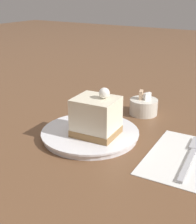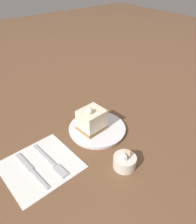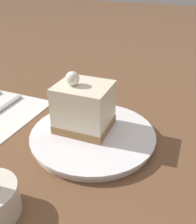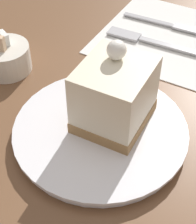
{
  "view_description": "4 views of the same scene",
  "coord_description": "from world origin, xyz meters",
  "px_view_note": "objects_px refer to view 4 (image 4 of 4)",
  "views": [
    {
      "loc": [
        0.35,
        -0.5,
        0.3
      ],
      "look_at": [
        0.03,
        0.01,
        0.06
      ],
      "focal_mm": 50.0,
      "sensor_mm": 36.0,
      "label": 1
    },
    {
      "loc": [
        0.4,
        0.49,
        0.53
      ],
      "look_at": [
        0.0,
        -0.01,
        0.07
      ],
      "focal_mm": 35.0,
      "sensor_mm": 36.0,
      "label": 2
    },
    {
      "loc": [
        -0.15,
        0.31,
        0.25
      ],
      "look_at": [
        0.01,
        0.0,
        0.05
      ],
      "focal_mm": 40.0,
      "sensor_mm": 36.0,
      "label": 3
    },
    {
      "loc": [
        -0.25,
        -0.15,
        0.34
      ],
      "look_at": [
        0.0,
        0.0,
        0.05
      ],
      "focal_mm": 60.0,
      "sensor_mm": 36.0,
      "label": 4
    }
  ],
  "objects_px": {
    "plate": "(100,131)",
    "knife": "(183,28)",
    "cake_slice": "(117,95)",
    "fork": "(150,41)",
    "sugar_bowl": "(6,58)"
  },
  "relations": [
    {
      "from": "plate",
      "to": "sugar_bowl",
      "type": "bearing_deg",
      "value": 77.79
    },
    {
      "from": "fork",
      "to": "knife",
      "type": "bearing_deg",
      "value": -30.8
    },
    {
      "from": "plate",
      "to": "fork",
      "type": "relative_size",
      "value": 1.18
    },
    {
      "from": "fork",
      "to": "sugar_bowl",
      "type": "relative_size",
      "value": 2.51
    },
    {
      "from": "plate",
      "to": "cake_slice",
      "type": "xyz_separation_m",
      "value": [
        0.02,
        -0.01,
        0.05
      ]
    },
    {
      "from": "cake_slice",
      "to": "sugar_bowl",
      "type": "relative_size",
      "value": 1.44
    },
    {
      "from": "knife",
      "to": "sugar_bowl",
      "type": "xyz_separation_m",
      "value": [
        -0.23,
        0.18,
        0.02
      ]
    },
    {
      "from": "fork",
      "to": "sugar_bowl",
      "type": "xyz_separation_m",
      "value": [
        -0.17,
        0.15,
        0.02
      ]
    },
    {
      "from": "cake_slice",
      "to": "knife",
      "type": "height_order",
      "value": "cake_slice"
    },
    {
      "from": "plate",
      "to": "knife",
      "type": "relative_size",
      "value": 1.16
    },
    {
      "from": "cake_slice",
      "to": "fork",
      "type": "distance_m",
      "value": 0.2
    },
    {
      "from": "cake_slice",
      "to": "knife",
      "type": "relative_size",
      "value": 0.57
    },
    {
      "from": "knife",
      "to": "plate",
      "type": "bearing_deg",
      "value": 175.88
    },
    {
      "from": "plate",
      "to": "knife",
      "type": "xyz_separation_m",
      "value": [
        0.27,
        0.01,
        -0.0
      ]
    },
    {
      "from": "plate",
      "to": "fork",
      "type": "xyz_separation_m",
      "value": [
        0.21,
        0.04,
        -0.0
      ]
    }
  ]
}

